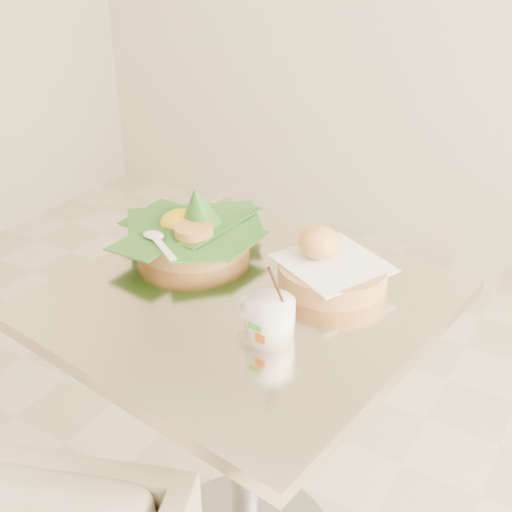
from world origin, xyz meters
The scene contains 5 objects.
floor centered at (0.00, 0.00, 0.00)m, with size 3.60×3.60×0.00m, color beige.
cafe_table centered at (0.21, -0.02, 0.53)m, with size 0.78×0.78×0.75m.
rice_basket centered at (0.00, 0.10, 0.79)m, with size 0.32×0.32×0.16m.
bread_basket centered at (0.33, 0.12, 0.78)m, with size 0.25×0.25×0.12m.
coffee_mug centered at (0.32, -0.11, 0.79)m, with size 0.12×0.09×0.15m.
Camera 1 is at (0.79, -0.93, 1.42)m, focal length 45.00 mm.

